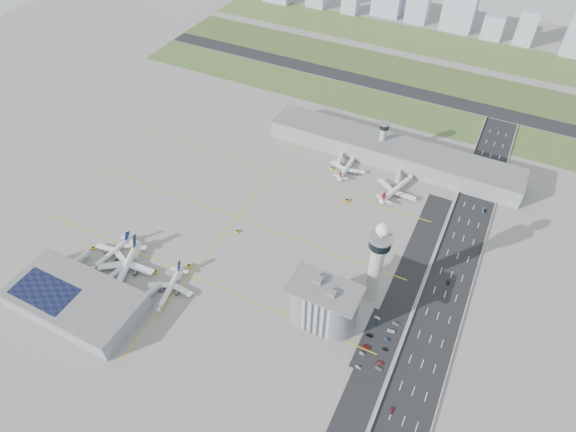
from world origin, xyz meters
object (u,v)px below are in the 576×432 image
at_px(tug_2, 189,266).
at_px(car_hw_2, 485,211).
at_px(jet_bridge_far_0, 342,155).
at_px(car_lot_7, 380,363).
at_px(car_lot_9, 387,340).
at_px(secondary_tower, 383,137).
at_px(car_hw_4, 480,159).
at_px(jet_bridge_near_2, 144,300).
at_px(car_lot_5, 377,318).
at_px(car_lot_2, 366,347).
at_px(tug_1, 156,271).
at_px(car_hw_0, 391,411).
at_px(tug_5, 347,200).
at_px(car_lot_10, 391,331).
at_px(control_tower, 377,259).
at_px(jet_bridge_near_0, 72,266).
at_px(jet_bridge_far_1, 399,172).
at_px(car_lot_8, 385,349).
at_px(airplane_far_b, 397,186).
at_px(car_lot_1, 362,354).
at_px(airplane_near_a, 111,251).
at_px(tug_4, 332,168).
at_px(car_hw_1, 448,282).
at_px(tug_3, 237,231).
at_px(car_lot_0, 358,367).
at_px(jet_bridge_near_1, 107,282).
at_px(airplane_near_c, 169,287).
at_px(airplane_far_a, 348,165).
at_px(tug_0, 93,248).
at_px(airplane_near_b, 124,266).
at_px(car_lot_4, 378,324).
at_px(car_lot_11, 396,324).
at_px(car_lot_3, 369,336).
at_px(car_lot_6, 379,369).

distance_m(tug_2, car_hw_2, 221.09).
height_order(jet_bridge_far_0, car_lot_7, jet_bridge_far_0).
bearing_deg(car_lot_9, secondary_tower, 29.53).
bearing_deg(car_hw_4, car_lot_7, -86.27).
distance_m(jet_bridge_near_2, car_lot_5, 145.54).
relative_size(car_lot_2, car_lot_9, 1.30).
bearing_deg(tug_2, car_lot_5, 137.77).
relative_size(tug_1, car_hw_0, 0.75).
height_order(tug_5, car_lot_10, tug_5).
relative_size(control_tower, car_lot_2, 14.06).
bearing_deg(jet_bridge_near_0, jet_bridge_far_1, -30.53).
xyz_separation_m(tug_2, car_lot_8, (138.01, -0.28, -0.39)).
bearing_deg(airplane_far_b, car_lot_1, -152.99).
bearing_deg(airplane_near_a, jet_bridge_far_1, 146.47).
bearing_deg(tug_4, car_hw_2, -69.19).
bearing_deg(car_lot_9, tug_4, 43.93).
bearing_deg(airplane_far_b, car_hw_1, -123.75).
height_order(tug_3, car_lot_8, tug_3).
bearing_deg(car_hw_4, car_lot_0, -88.73).
height_order(tug_4, car_lot_7, tug_4).
xyz_separation_m(jet_bridge_near_1, tug_5, (109.36, 143.90, -1.83)).
xyz_separation_m(airplane_near_c, jet_bridge_far_1, (95.53, 178.95, -2.27)).
xyz_separation_m(airplane_far_a, tug_1, (-74.23, -157.71, -4.22)).
height_order(control_tower, airplane_far_a, control_tower).
bearing_deg(tug_3, jet_bridge_far_0, -87.28).
xyz_separation_m(jet_bridge_near_2, jet_bridge_far_1, (105.00, 193.00, 0.00)).
bearing_deg(tug_0, car_lot_9, -44.93).
xyz_separation_m(tug_4, car_lot_0, (82.46, -156.18, -0.25)).
bearing_deg(airplane_near_b, airplane_near_c, 71.05).
xyz_separation_m(tug_1, tug_5, (88.05, 121.33, 0.21)).
distance_m(airplane_near_c, tug_1, 20.52).
height_order(car_lot_4, car_hw_1, car_hw_1).
bearing_deg(airplane_near_b, tug_2, 103.98).
xyz_separation_m(jet_bridge_near_1, car_lot_10, (175.53, 49.38, -2.20)).
bearing_deg(airplane_far_a, tug_3, 157.38).
height_order(car_lot_5, car_lot_10, car_lot_10).
xyz_separation_m(car_lot_11, car_hw_4, (14.43, 186.61, -0.02)).
relative_size(jet_bridge_far_0, car_lot_3, 3.45).
distance_m(tug_1, car_lot_11, 158.75).
distance_m(jet_bridge_near_0, car_lot_4, 203.32).
bearing_deg(tug_1, car_lot_3, 102.75).
bearing_deg(car_hw_2, airplane_near_b, -143.94).
bearing_deg(car_lot_4, car_lot_6, -160.32).
relative_size(car_lot_1, car_hw_2, 0.80).
bearing_deg(car_lot_5, car_hw_4, -5.58).
xyz_separation_m(control_tower, car_lot_5, (10.00, -14.65, -34.41)).
xyz_separation_m(airplane_far_b, car_lot_3, (24.90, -130.94, -5.20)).
bearing_deg(car_lot_5, tug_2, 100.40).
bearing_deg(car_lot_5, car_lot_4, -151.19).
distance_m(airplane_near_b, tug_1, 20.35).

